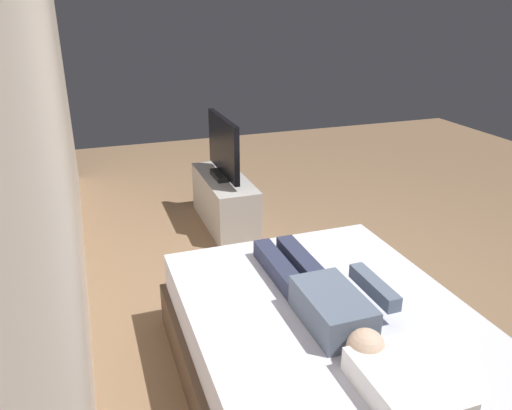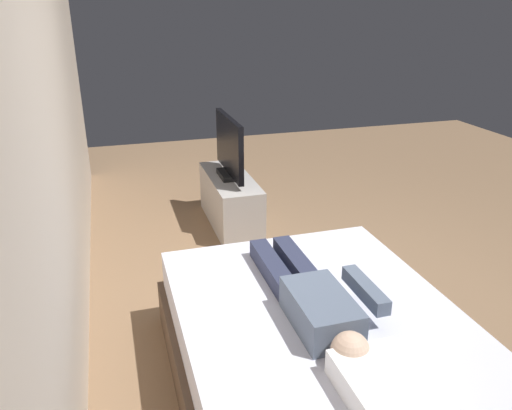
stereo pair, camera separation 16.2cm
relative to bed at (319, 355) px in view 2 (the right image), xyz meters
The scene contains 8 objects.
ground_plane 0.93m from the bed, 23.23° to the right, with size 10.00×10.00×0.00m, color #8C6B4C.
back_wall 2.12m from the bed, 47.18° to the left, with size 6.40×0.10×2.80m, color beige.
bed is the anchor object (origin of this frame).
pillow 0.74m from the bed, behind, with size 0.48×0.34×0.12m, color white.
person 0.36m from the bed, 51.12° to the left, with size 1.26×0.46×0.18m.
remote 0.50m from the bed, 64.00° to the right, with size 0.15×0.04×0.02m, color black.
tv_stand 2.44m from the bed, ahead, with size 1.10×0.40×0.50m, color #B7B2AD.
tv 2.49m from the bed, ahead, with size 0.88×0.20×0.59m.
Camera 2 is at (-2.89, 1.34, 2.09)m, focal length 35.18 mm.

